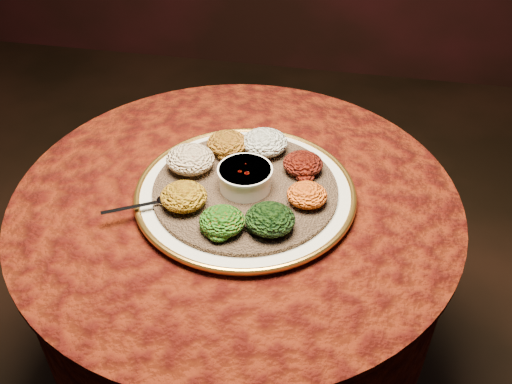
# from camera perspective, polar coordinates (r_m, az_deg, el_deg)

# --- Properties ---
(table) EXTENTS (0.96, 0.96, 0.73)m
(table) POSITION_cam_1_polar(r_m,az_deg,el_deg) (1.35, -1.86, -6.16)
(table) COLOR black
(table) RESTS_ON ground
(platter) EXTENTS (0.51, 0.51, 0.02)m
(platter) POSITION_cam_1_polar(r_m,az_deg,el_deg) (1.21, -1.07, -0.07)
(platter) COLOR beige
(platter) RESTS_ON table
(injera) EXTENTS (0.50, 0.50, 0.01)m
(injera) POSITION_cam_1_polar(r_m,az_deg,el_deg) (1.20, -1.08, 0.32)
(injera) COLOR brown
(injera) RESTS_ON platter
(stew_bowl) EXTENTS (0.12, 0.12, 0.05)m
(stew_bowl) POSITION_cam_1_polar(r_m,az_deg,el_deg) (1.18, -1.10, 1.55)
(stew_bowl) COLOR white
(stew_bowl) RESTS_ON injera
(spoon) EXTENTS (0.14, 0.09, 0.01)m
(spoon) POSITION_cam_1_polar(r_m,az_deg,el_deg) (1.17, -9.37, -0.92)
(spoon) COLOR silver
(spoon) RESTS_ON injera
(portion_ayib) EXTENTS (0.10, 0.10, 0.05)m
(portion_ayib) POSITION_cam_1_polar(r_m,az_deg,el_deg) (1.29, 0.90, 4.99)
(portion_ayib) COLOR silver
(portion_ayib) RESTS_ON injera
(portion_kitfo) EXTENTS (0.09, 0.08, 0.04)m
(portion_kitfo) POSITION_cam_1_polar(r_m,az_deg,el_deg) (1.23, 4.71, 2.85)
(portion_kitfo) COLOR black
(portion_kitfo) RESTS_ON injera
(portion_tikil) EXTENTS (0.08, 0.08, 0.04)m
(portion_tikil) POSITION_cam_1_polar(r_m,az_deg,el_deg) (1.15, 5.12, -0.29)
(portion_tikil) COLOR #BD680F
(portion_tikil) RESTS_ON injera
(portion_gomen) EXTENTS (0.10, 0.09, 0.05)m
(portion_gomen) POSITION_cam_1_polar(r_m,az_deg,el_deg) (1.09, 1.41, -2.73)
(portion_gomen) COLOR black
(portion_gomen) RESTS_ON injera
(portion_mixveg) EXTENTS (0.09, 0.08, 0.04)m
(portion_mixveg) POSITION_cam_1_polar(r_m,az_deg,el_deg) (1.09, -3.40, -2.90)
(portion_mixveg) COLOR #9D2E0A
(portion_mixveg) RESTS_ON injera
(portion_kik) EXTENTS (0.10, 0.09, 0.05)m
(portion_kik) POSITION_cam_1_polar(r_m,az_deg,el_deg) (1.15, -7.23, -0.44)
(portion_kik) COLOR #A4740E
(portion_kik) RESTS_ON injera
(portion_timatim) EXTENTS (0.11, 0.10, 0.05)m
(portion_timatim) POSITION_cam_1_polar(r_m,az_deg,el_deg) (1.24, -6.57, 3.27)
(portion_timatim) COLOR maroon
(portion_timatim) RESTS_ON injera
(portion_shiro) EXTENTS (0.09, 0.09, 0.04)m
(portion_shiro) POSITION_cam_1_polar(r_m,az_deg,el_deg) (1.29, -2.87, 4.90)
(portion_shiro) COLOR #894810
(portion_shiro) RESTS_ON injera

